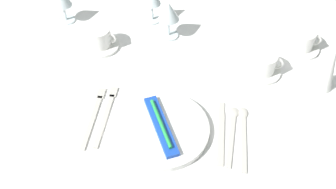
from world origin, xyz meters
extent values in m
plane|color=slate|center=(0.00, 0.00, 0.00)|extent=(6.00, 6.00, 0.00)
cube|color=white|center=(0.00, 0.00, 0.72)|extent=(1.80, 1.10, 0.04)
cube|color=white|center=(0.00, 0.55, 0.61)|extent=(1.80, 0.01, 0.18)
cylinder|color=brown|center=(-0.80, 0.45, 0.35)|extent=(0.07, 0.07, 0.70)
cylinder|color=white|center=(-0.03, -0.24, 0.75)|extent=(0.27, 0.27, 0.02)
cube|color=blue|center=(-0.03, -0.24, 0.76)|extent=(0.13, 0.20, 0.01)
cylinder|color=green|center=(-0.03, -0.24, 0.78)|extent=(0.09, 0.16, 0.01)
cube|color=beige|center=(-0.20, -0.23, 0.74)|extent=(0.02, 0.19, 0.00)
cube|color=beige|center=(-0.20, -0.12, 0.74)|extent=(0.02, 0.04, 0.00)
cube|color=beige|center=(-0.23, -0.24, 0.74)|extent=(0.02, 0.19, 0.00)
cube|color=beige|center=(-0.24, -0.13, 0.74)|extent=(0.02, 0.04, 0.00)
cube|color=beige|center=(0.13, -0.24, 0.74)|extent=(0.03, 0.18, 0.00)
cube|color=beige|center=(0.13, -0.14, 0.74)|extent=(0.02, 0.06, 0.00)
cube|color=beige|center=(0.16, -0.24, 0.74)|extent=(0.02, 0.18, 0.00)
ellipsoid|color=beige|center=(0.16, -0.14, 0.74)|extent=(0.03, 0.04, 0.01)
cube|color=beige|center=(0.19, -0.24, 0.74)|extent=(0.02, 0.19, 0.00)
ellipsoid|color=beige|center=(0.19, -0.14, 0.74)|extent=(0.03, 0.04, 0.01)
cylinder|color=white|center=(0.37, 0.18, 0.74)|extent=(0.13, 0.13, 0.01)
cylinder|color=white|center=(0.37, 0.18, 0.78)|extent=(0.08, 0.08, 0.06)
torus|color=white|center=(0.40, 0.18, 0.78)|extent=(0.04, 0.01, 0.04)
cylinder|color=white|center=(-0.30, 0.08, 0.74)|extent=(0.13, 0.13, 0.01)
cylinder|color=white|center=(-0.30, 0.08, 0.78)|extent=(0.08, 0.08, 0.06)
torus|color=white|center=(-0.26, 0.08, 0.78)|extent=(0.04, 0.01, 0.04)
cylinder|color=white|center=(0.24, 0.04, 0.74)|extent=(0.12, 0.12, 0.01)
cylinder|color=white|center=(0.24, 0.04, 0.78)|extent=(0.08, 0.08, 0.06)
torus|color=white|center=(0.28, 0.04, 0.78)|extent=(0.04, 0.01, 0.04)
cylinder|color=silver|center=(-0.46, 0.20, 0.74)|extent=(0.06, 0.06, 0.01)
cylinder|color=silver|center=(-0.46, 0.20, 0.78)|extent=(0.01, 0.01, 0.06)
cylinder|color=silver|center=(-0.15, 0.26, 0.74)|extent=(0.06, 0.06, 0.01)
cylinder|color=silver|center=(-0.15, 0.26, 0.78)|extent=(0.01, 0.01, 0.07)
cylinder|color=silver|center=(-0.08, 0.18, 0.74)|extent=(0.07, 0.07, 0.01)
cylinder|color=silver|center=(-0.08, 0.18, 0.78)|extent=(0.01, 0.01, 0.07)
cone|color=silver|center=(-0.08, 0.18, 0.84)|extent=(0.07, 0.07, 0.06)
cone|color=white|center=(0.42, 0.01, 0.82)|extent=(0.06, 0.06, 0.17)
camera|label=1|loc=(0.09, -0.87, 1.60)|focal=41.33mm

